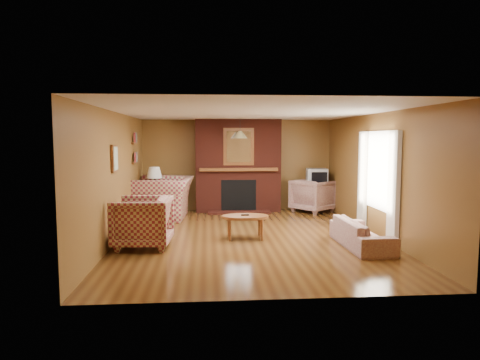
{
  "coord_description": "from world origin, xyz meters",
  "views": [
    {
      "loc": [
        -0.81,
        -8.13,
        1.91
      ],
      "look_at": [
        -0.13,
        0.6,
        1.06
      ],
      "focal_mm": 32.0,
      "sensor_mm": 36.0,
      "label": 1
    }
  ],
  "objects": [
    {
      "name": "tv_stand",
      "position": [
        2.05,
        2.8,
        0.32
      ],
      "size": [
        0.63,
        0.58,
        0.65
      ],
      "primitive_type": "cube",
      "rotation": [
        0.0,
        0.0,
        0.08
      ],
      "color": "black",
      "rests_on": "floor"
    },
    {
      "name": "botanical_print",
      "position": [
        -2.47,
        -0.3,
        1.55
      ],
      "size": [
        0.05,
        0.4,
        0.5
      ],
      "color": "brown",
      "rests_on": "wall_left"
    },
    {
      "name": "table_lamp",
      "position": [
        -2.1,
        2.45,
        0.93
      ],
      "size": [
        0.39,
        0.39,
        0.64
      ],
      "color": "silver",
      "rests_on": "side_table"
    },
    {
      "name": "side_table",
      "position": [
        -2.1,
        2.45,
        0.29
      ],
      "size": [
        0.46,
        0.46,
        0.57
      ],
      "primitive_type": "cube",
      "rotation": [
        0.0,
        0.0,
        0.08
      ],
      "color": "brown",
      "rests_on": "floor"
    },
    {
      "name": "plaid_armchair",
      "position": [
        -1.95,
        -0.63,
        0.45
      ],
      "size": [
        1.04,
        1.01,
        0.89
      ],
      "primitive_type": "imported",
      "rotation": [
        0.0,
        0.0,
        -1.63
      ],
      "color": "maroon",
      "rests_on": "floor"
    },
    {
      "name": "plaid_loveseat",
      "position": [
        -1.85,
        2.15,
        0.49
      ],
      "size": [
        1.42,
        1.6,
        0.98
      ],
      "primitive_type": "imported",
      "rotation": [
        0.0,
        0.0,
        -1.64
      ],
      "color": "maroon",
      "rests_on": "floor"
    },
    {
      "name": "floor",
      "position": [
        0.0,
        0.0,
        0.0
      ],
      "size": [
        6.5,
        6.5,
        0.0
      ],
      "primitive_type": "plane",
      "color": "#4A2A0F",
      "rests_on": "ground"
    },
    {
      "name": "floral_sofa",
      "position": [
        1.9,
        -0.91,
        0.24
      ],
      "size": [
        0.67,
        1.66,
        0.48
      ],
      "primitive_type": "imported",
      "rotation": [
        0.0,
        0.0,
        1.59
      ],
      "color": "#B8AB8F",
      "rests_on": "floor"
    },
    {
      "name": "pendant_light",
      "position": [
        0.0,
        2.3,
        2.0
      ],
      "size": [
        0.36,
        0.36,
        0.48
      ],
      "color": "black",
      "rests_on": "ceiling"
    },
    {
      "name": "window_right",
      "position": [
        2.45,
        -0.2,
        1.13
      ],
      "size": [
        0.1,
        1.85,
        2.0
      ],
      "color": "beige",
      "rests_on": "wall_right"
    },
    {
      "name": "crt_tv",
      "position": [
        2.05,
        2.79,
        0.89
      ],
      "size": [
        0.58,
        0.57,
        0.48
      ],
      "color": "#A9ACB1",
      "rests_on": "tv_stand"
    },
    {
      "name": "wall_front",
      "position": [
        0.0,
        -3.25,
        1.2
      ],
      "size": [
        6.5,
        0.0,
        6.5
      ],
      "primitive_type": "plane",
      "rotation": [
        -1.57,
        0.0,
        0.0
      ],
      "color": "brown",
      "rests_on": "floor"
    },
    {
      "name": "wall_left",
      "position": [
        -2.5,
        0.0,
        1.2
      ],
      "size": [
        0.0,
        6.5,
        6.5
      ],
      "primitive_type": "plane",
      "rotation": [
        1.57,
        0.0,
        1.57
      ],
      "color": "brown",
      "rests_on": "floor"
    },
    {
      "name": "coffee_table",
      "position": [
        -0.09,
        -0.14,
        0.4
      ],
      "size": [
        0.9,
        0.56,
        0.47
      ],
      "color": "brown",
      "rests_on": "floor"
    },
    {
      "name": "floral_armchair",
      "position": [
        1.94,
        2.73,
        0.42
      ],
      "size": [
        1.29,
        1.29,
        0.85
      ],
      "primitive_type": "imported",
      "rotation": [
        0.0,
        0.0,
        2.24
      ],
      "color": "#B8AB8F",
      "rests_on": "floor"
    },
    {
      "name": "fireplace",
      "position": [
        0.0,
        2.98,
        1.18
      ],
      "size": [
        2.2,
        0.82,
        2.4
      ],
      "color": "#4C1910",
      "rests_on": "floor"
    },
    {
      "name": "bookshelf",
      "position": [
        -2.44,
        1.9,
        1.67
      ],
      "size": [
        0.09,
        0.55,
        0.71
      ],
      "color": "brown",
      "rests_on": "wall_left"
    },
    {
      "name": "wall_back",
      "position": [
        0.0,
        3.25,
        1.2
      ],
      "size": [
        6.5,
        0.0,
        6.5
      ],
      "primitive_type": "plane",
      "rotation": [
        1.57,
        0.0,
        0.0
      ],
      "color": "brown",
      "rests_on": "floor"
    },
    {
      "name": "ceiling",
      "position": [
        0.0,
        0.0,
        2.4
      ],
      "size": [
        6.5,
        6.5,
        0.0
      ],
      "primitive_type": "plane",
      "rotation": [
        3.14,
        0.0,
        0.0
      ],
      "color": "silver",
      "rests_on": "wall_back"
    },
    {
      "name": "wall_right",
      "position": [
        2.5,
        0.0,
        1.2
      ],
      "size": [
        0.0,
        6.5,
        6.5
      ],
      "primitive_type": "plane",
      "rotation": [
        1.57,
        0.0,
        -1.57
      ],
      "color": "brown",
      "rests_on": "floor"
    }
  ]
}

